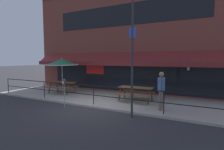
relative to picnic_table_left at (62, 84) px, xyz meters
The scene contains 10 objects.
ground_plane 4.04m from the picnic_table_left, 27.79° to the right, with size 120.00×120.00×0.00m, color #2D2D30.
patio_deck 3.58m from the picnic_table_left, ahead, with size 15.00×4.00×0.10m, color #9E998E.
restaurant_building 5.23m from the picnic_table_left, 33.93° to the left, with size 15.00×1.60×7.59m.
patio_railing 3.85m from the picnic_table_left, 23.84° to the right, with size 13.84×0.04×0.97m.
picnic_table_left is the anchor object (origin of this frame).
picnic_table_centre 5.18m from the picnic_table_left, ahead, with size 1.80×1.42×0.76m.
patio_umbrella_left 1.47m from the picnic_table_left, 90.00° to the left, with size 2.14×2.14×2.38m.
pedestrian_walking 6.82m from the picnic_table_left, ahead, with size 0.24×0.62×1.71m.
parking_meter_near 3.44m from the picnic_table_left, 45.12° to the right, with size 0.15×0.16×1.42m.
street_sign_pole 6.52m from the picnic_table_left, 21.51° to the right, with size 0.28×0.09×4.71m.
Camera 1 is at (4.76, -6.94, 2.34)m, focal length 28.00 mm.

